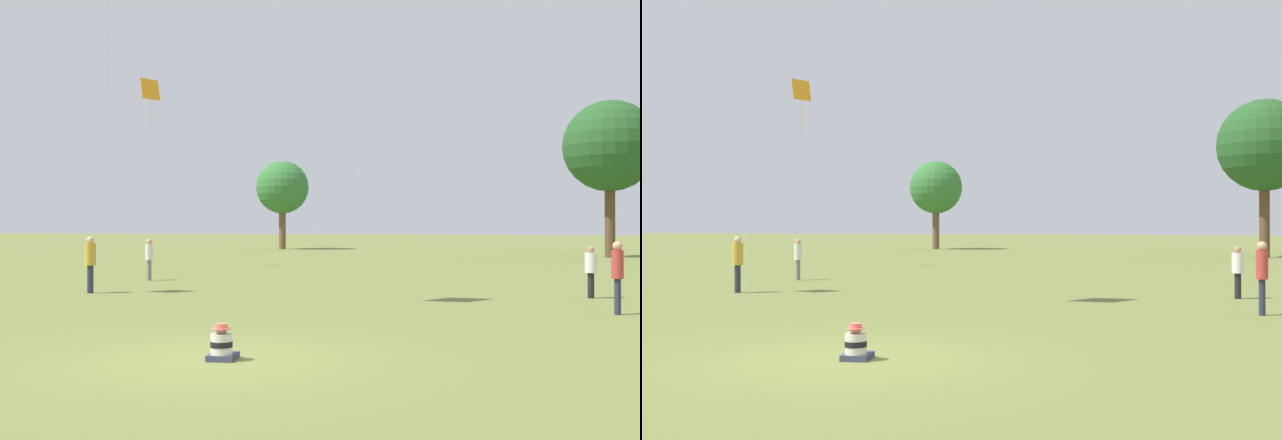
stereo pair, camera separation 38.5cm
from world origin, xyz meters
TOP-DOWN VIEW (x-y plane):
  - ground_plane at (0.00, 0.00)m, footprint 300.00×300.00m
  - seated_toddler at (0.12, -0.04)m, footprint 0.51×0.60m
  - person_standing_0 at (7.03, 8.20)m, footprint 0.40×0.40m
  - person_standing_1 at (-9.39, 15.27)m, footprint 0.42×0.42m
  - person_standing_2 at (6.76, 12.35)m, footprint 0.47×0.47m
  - person_standing_3 at (-8.57, 9.85)m, footprint 0.46×0.46m
  - kite_0 at (-13.80, 23.56)m, footprint 0.70×1.09m
  - distant_tree_0 at (10.35, 41.88)m, footprint 6.10×6.10m
  - distant_tree_1 at (-16.01, 52.12)m, footprint 4.71×4.71m

SIDE VIEW (x-z plane):
  - ground_plane at x=0.00m, z-range 0.00..0.00m
  - seated_toddler at x=0.12m, z-range -0.06..0.55m
  - person_standing_2 at x=6.76m, z-range 0.14..1.69m
  - person_standing_1 at x=-9.39m, z-range 0.17..1.80m
  - person_standing_3 at x=-8.57m, z-range 0.18..2.00m
  - person_standing_0 at x=7.03m, z-range 0.21..2.00m
  - distant_tree_1 at x=-16.01m, z-range 1.53..9.41m
  - distant_tree_0 at x=10.35m, z-range 2.15..12.65m
  - kite_0 at x=-13.80m, z-range 4.08..13.80m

